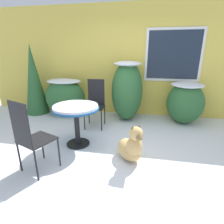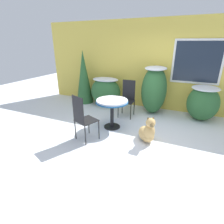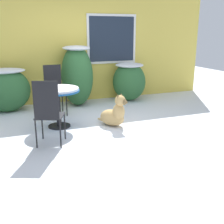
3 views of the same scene
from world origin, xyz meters
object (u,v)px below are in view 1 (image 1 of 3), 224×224
(patio_chair_near_table, at_px, (95,102))
(patio_chair_far_side, at_px, (30,136))
(patio_table, at_px, (76,112))
(dog, at_px, (131,147))

(patio_chair_near_table, bearing_deg, patio_chair_far_side, -104.84)
(patio_table, xyz_separation_m, dog, (1.03, -0.33, -0.41))
(dog, bearing_deg, patio_chair_far_side, 169.24)
(patio_chair_near_table, distance_m, patio_chair_far_side, 1.87)
(patio_chair_near_table, xyz_separation_m, patio_chair_far_side, (-0.40, -1.83, 0.00))
(patio_chair_near_table, height_order, patio_chair_far_side, same)
(patio_chair_near_table, bearing_deg, patio_table, -97.94)
(patio_table, distance_m, patio_chair_far_side, 0.94)
(patio_chair_near_table, relative_size, dog, 1.62)
(patio_table, bearing_deg, dog, -18.04)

